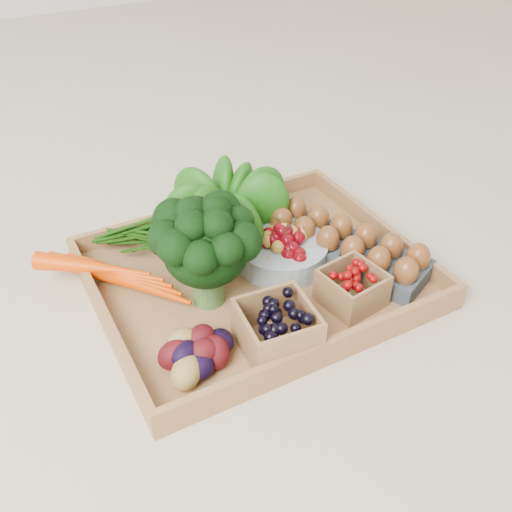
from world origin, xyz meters
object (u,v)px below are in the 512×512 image
tray (256,279)px  cherry_bowl (282,252)px  egg_carton (345,252)px  broccoli (207,268)px

tray → cherry_bowl: 0.07m
egg_carton → broccoli: bearing=151.6°
broccoli → egg_carton: (0.27, -0.02, -0.05)m
tray → cherry_bowl: size_ratio=3.33×
broccoli → egg_carton: size_ratio=0.58×
egg_carton → cherry_bowl: bearing=129.8°
tray → egg_carton: 0.17m
cherry_bowl → egg_carton: bearing=-25.4°
broccoli → cherry_bowl: broccoli is taller
broccoli → cherry_bowl: (0.16, 0.03, -0.05)m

